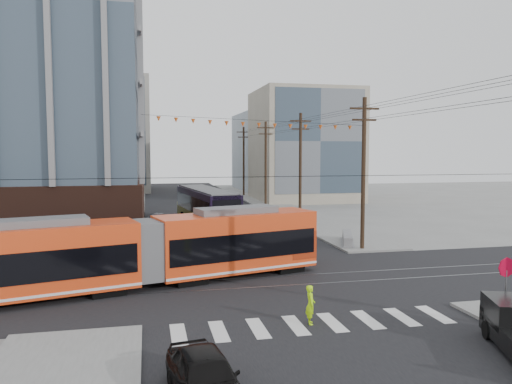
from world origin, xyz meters
TOP-DOWN VIEW (x-y plane):
  - ground at (0.00, 0.00)m, footprint 160.00×160.00m
  - bg_bldg_nw_near at (-17.00, 52.00)m, footprint 18.00×16.00m
  - bg_bldg_ne_near at (16.00, 48.00)m, footprint 14.00×14.00m
  - bg_bldg_nw_far at (-14.00, 72.00)m, footprint 16.00×18.00m
  - bg_bldg_ne_far at (18.00, 68.00)m, footprint 16.00×16.00m
  - utility_pole_far at (8.50, 56.00)m, footprint 0.30×0.30m
  - streetcar at (-6.79, 4.39)m, footprint 19.89×7.93m
  - city_bus at (-1.25, 24.39)m, footprint 4.70×13.52m
  - black_sedan at (-5.16, -8.44)m, footprint 2.38×4.53m
  - parked_car_silver at (-5.82, 12.17)m, footprint 1.80×4.84m
  - parked_car_white at (-6.05, 19.80)m, footprint 3.40×4.69m
  - parked_car_grey at (-5.72, 25.87)m, footprint 3.44×5.16m
  - pedestrian at (-0.15, -2.94)m, footprint 0.50×0.66m
  - stop_sign at (7.41, -5.10)m, footprint 0.93×0.93m
  - jersey_barrier at (8.30, 13.25)m, footprint 2.52×4.45m

SIDE VIEW (x-z plane):
  - ground at x=0.00m, z-range 0.00..0.00m
  - jersey_barrier at x=8.30m, z-range 0.00..0.88m
  - parked_car_white at x=-6.05m, z-range 0.00..1.26m
  - parked_car_grey at x=-5.72m, z-range 0.00..1.32m
  - black_sedan at x=-5.16m, z-range 0.00..1.47m
  - parked_car_silver at x=-5.82m, z-range 0.00..1.58m
  - pedestrian at x=-0.15m, z-range 0.00..1.64m
  - stop_sign at x=7.41m, z-range 0.00..2.73m
  - city_bus at x=-1.25m, z-range 0.00..3.75m
  - streetcar at x=-6.79m, z-range 0.00..3.83m
  - utility_pole_far at x=8.50m, z-range 0.00..11.00m
  - bg_bldg_ne_far at x=18.00m, z-range 0.00..14.00m
  - bg_bldg_ne_near at x=16.00m, z-range 0.00..16.00m
  - bg_bldg_nw_near at x=-17.00m, z-range 0.00..18.00m
  - bg_bldg_nw_far at x=-14.00m, z-range 0.00..20.00m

